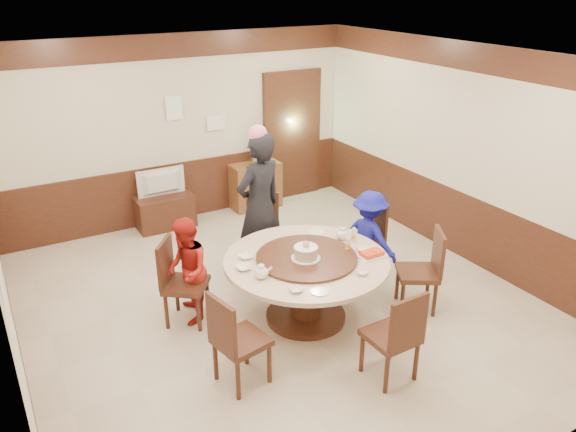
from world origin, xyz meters
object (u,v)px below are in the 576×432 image
shrimp_platter (372,254)px  tv_stand (165,212)px  person_blue (369,238)px  side_cabinet (255,185)px  thermos (255,152)px  person_red (186,271)px  person_standing (260,206)px  television (162,183)px  banquet_table (306,276)px  birthday_cake (306,252)px

shrimp_platter → tv_stand: 3.72m
person_blue → side_cabinet: bearing=-12.8°
person_blue → thermos: bearing=-13.0°
person_red → thermos: (2.13, 2.56, 0.34)m
tv_stand → side_cabinet: 1.56m
person_standing → tv_stand: person_standing is taller
shrimp_platter → person_standing: bearing=112.0°
person_red → side_cabinet: 3.34m
person_red → television: (0.57, 2.53, 0.10)m
thermos → shrimp_platter: bearing=-95.9°
person_standing → thermos: size_ratio=4.90×
banquet_table → shrimp_platter: 0.75m
tv_stand → television: 0.46m
banquet_table → person_blue: person_blue is taller
person_red → tv_stand: bearing=-177.4°
birthday_cake → television: bearing=99.2°
birthday_cake → thermos: (1.04, 3.25, 0.09)m
person_red → tv_stand: (0.57, 2.53, -0.35)m
person_standing → thermos: bearing=-130.2°
person_blue → tv_stand: 3.31m
person_standing → tv_stand: bearing=-88.2°
birthday_cake → shrimp_platter: birthday_cake is taller
person_red → shrimp_platter: person_red is taller
shrimp_platter → tv_stand: bearing=108.9°
person_red → birthday_cake: (1.10, -0.68, 0.25)m
person_red → person_blue: 2.26m
birthday_cake → shrimp_platter: bearing=-21.7°
side_cabinet → person_standing: bearing=-115.1°
banquet_table → side_cabinet: banquet_table is taller
side_cabinet → thermos: thermos is taller
person_red → shrimp_platter: 2.01m
tv_stand → side_cabinet: (1.55, 0.03, 0.12)m
banquet_table → birthday_cake: bearing=-130.7°
person_standing → thermos: 2.25m
shrimp_platter → television: 3.68m
person_blue → side_cabinet: (-0.12, 2.87, -0.22)m
tv_stand → side_cabinet: bearing=1.1°
person_red → person_blue: bearing=97.6°
person_standing → side_cabinet: 2.31m
birthday_cake → tv_stand: size_ratio=0.37×
person_standing → person_red: bearing=9.6°
person_blue → banquet_table: bearing=91.8°
side_cabinet → thermos: size_ratio=2.11×
banquet_table → thermos: 3.38m
television → thermos: thermos is taller
banquet_table → television: 3.23m
person_standing → person_red: (-1.17, -0.53, -0.33)m
television → thermos: 1.58m
tv_stand → side_cabinet: side_cabinet is taller
side_cabinet → thermos: 0.57m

